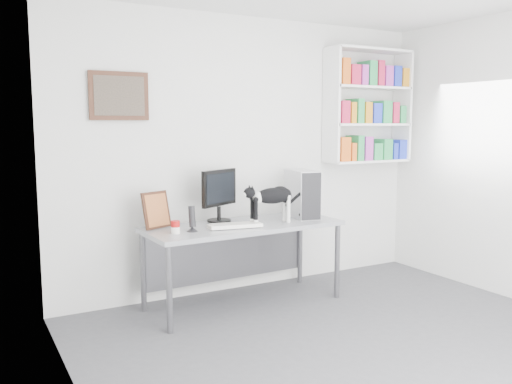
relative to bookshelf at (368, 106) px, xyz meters
The scene contains 11 objects.
room 2.37m from the bookshelf, 127.12° to the right, with size 4.01×4.01×2.70m.
bookshelf is the anchor object (origin of this frame).
wall_art 2.70m from the bookshelf, behind, with size 0.52×0.04×0.42m, color #412015.
desk 2.29m from the bookshelf, 168.91° to the right, with size 1.81×0.70×0.75m, color gray.
monitor 2.05m from the bookshelf, behind, with size 0.47×0.22×0.50m, color black.
keyboard 2.20m from the bookshelf, 166.43° to the right, with size 0.47×0.18×0.04m, color white.
pc_tower 1.38m from the bookshelf, 165.52° to the right, with size 0.20×0.46×0.46m, color #B9B9BE.
speaker 2.50m from the bookshelf, 169.22° to the right, with size 0.10×0.10×0.23m, color black.
leaning_print 2.65m from the bookshelf, behind, with size 0.27×0.11×0.33m, color #412015.
soup_can 2.67m from the bookshelf, 169.61° to the right, with size 0.07×0.07×0.11m, color #AE0F0E.
cat 1.80m from the bookshelf, 163.41° to the right, with size 0.56×0.15×0.34m, color black, non-canonical shape.
Camera 1 is at (-2.57, -2.78, 1.66)m, focal length 38.00 mm.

